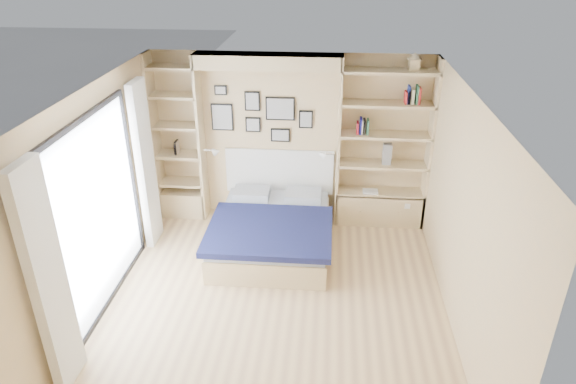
{
  "coord_description": "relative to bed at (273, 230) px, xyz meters",
  "views": [
    {
      "loc": [
        0.56,
        -4.83,
        3.89
      ],
      "look_at": [
        0.07,
        0.9,
        1.03
      ],
      "focal_mm": 32.0,
      "sensor_mm": 36.0,
      "label": 1
    }
  ],
  "objects": [
    {
      "name": "room_shell",
      "position": [
        -0.22,
        0.28,
        0.81
      ],
      "size": [
        4.5,
        4.5,
        4.5
      ],
      "color": "tan",
      "rests_on": "ground"
    },
    {
      "name": "photo_gallery",
      "position": [
        -0.28,
        0.98,
        1.34
      ],
      "size": [
        1.48,
        0.02,
        0.82
      ],
      "color": "black",
      "rests_on": "ground"
    },
    {
      "name": "deck_chair",
      "position": [
        -3.38,
        0.05,
        0.12
      ],
      "size": [
        0.69,
        0.92,
        0.82
      ],
      "rotation": [
        0.0,
        0.0,
        -0.28
      ],
      "color": "tan",
      "rests_on": "ground"
    },
    {
      "name": "bed",
      "position": [
        0.0,
        0.0,
        0.0
      ],
      "size": [
        1.63,
        2.0,
        1.07
      ],
      "color": "tan",
      "rests_on": "ground"
    },
    {
      "name": "ground",
      "position": [
        0.17,
        -1.24,
        -0.27
      ],
      "size": [
        4.5,
        4.5,
        0.0
      ],
      "primitive_type": "plane",
      "color": "tan",
      "rests_on": "ground"
    },
    {
      "name": "shelf_decor",
      "position": [
        1.29,
        0.82,
        1.43
      ],
      "size": [
        3.46,
        0.23,
        2.03
      ],
      "color": "maroon",
      "rests_on": "ground"
    },
    {
      "name": "reading_lamps",
      "position": [
        -0.13,
        0.76,
        0.83
      ],
      "size": [
        1.92,
        0.12,
        0.15
      ],
      "color": "silver",
      "rests_on": "ground"
    }
  ]
}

